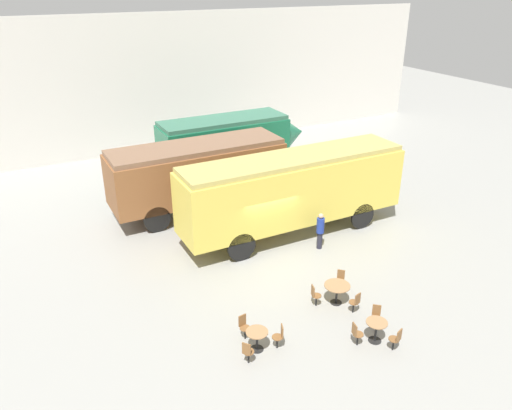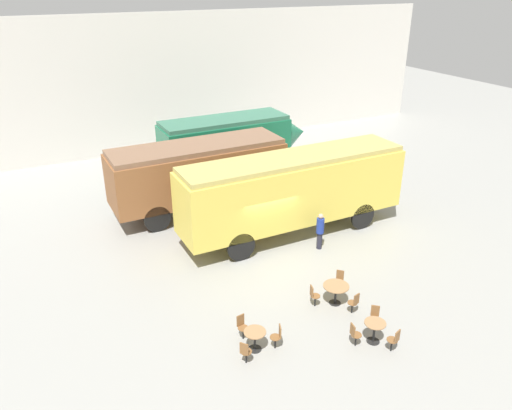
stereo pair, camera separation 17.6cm
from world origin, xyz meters
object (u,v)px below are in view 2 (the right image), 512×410
at_px(streamlined_locomotive, 236,141).
at_px(cafe_table_near, 255,336).
at_px(passenger_coach_vintage, 293,188).
at_px(passenger_coach_wooden, 198,171).
at_px(cafe_chair_0, 245,351).
at_px(cafe_table_far, 375,328).
at_px(visitor_person, 320,230).
at_px(cafe_table_mid, 336,289).

relative_size(streamlined_locomotive, cafe_table_near, 12.62).
bearing_deg(passenger_coach_vintage, cafe_table_near, -129.28).
distance_m(passenger_coach_vintage, cafe_table_near, 8.48).
height_order(streamlined_locomotive, cafe_table_near, streamlined_locomotive).
bearing_deg(streamlined_locomotive, passenger_coach_wooden, -135.85).
height_order(cafe_table_near, cafe_chair_0, cafe_chair_0).
relative_size(cafe_table_near, cafe_table_far, 0.95).
distance_m(streamlined_locomotive, passenger_coach_vintage, 8.14).
height_order(cafe_table_near, visitor_person, visitor_person).
height_order(passenger_coach_vintage, cafe_table_near, passenger_coach_vintage).
bearing_deg(streamlined_locomotive, cafe_table_far, -98.76).
relative_size(streamlined_locomotive, cafe_table_mid, 9.57).
bearing_deg(cafe_table_mid, cafe_table_far, -92.78).
bearing_deg(streamlined_locomotive, visitor_person, -93.33).
xyz_separation_m(cafe_table_mid, cafe_chair_0, (-4.37, -1.35, -0.13)).
bearing_deg(passenger_coach_wooden, visitor_person, -62.06).
bearing_deg(cafe_table_far, cafe_table_near, 158.42).
distance_m(streamlined_locomotive, visitor_person, 10.01).
bearing_deg(cafe_chair_0, passenger_coach_vintage, 10.82).
bearing_deg(cafe_table_mid, passenger_coach_vintage, 75.30).
bearing_deg(cafe_table_far, visitor_person, 72.71).
relative_size(passenger_coach_wooden, cafe_table_far, 11.34).
distance_m(cafe_table_near, visitor_person, 7.23).
xyz_separation_m(cafe_table_far, visitor_person, (1.88, 6.05, 0.36)).
relative_size(streamlined_locomotive, cafe_chair_0, 10.60).
bearing_deg(streamlined_locomotive, cafe_table_mid, -99.77).
xyz_separation_m(cafe_table_mid, visitor_person, (1.77, 3.71, 0.30)).
distance_m(passenger_coach_vintage, cafe_table_mid, 5.96).
xyz_separation_m(passenger_coach_vintage, visitor_person, (0.32, -1.82, -1.38)).
distance_m(streamlined_locomotive, cafe_table_far, 16.23).
relative_size(streamlined_locomotive, cafe_table_far, 11.94).
bearing_deg(cafe_table_near, visitor_person, 39.53).
xyz_separation_m(passenger_coach_wooden, cafe_table_near, (-2.29, -10.77, -1.64)).
relative_size(cafe_table_mid, visitor_person, 0.56).
bearing_deg(cafe_chair_0, passenger_coach_wooden, 36.76).
bearing_deg(visitor_person, cafe_table_far, -107.29).
distance_m(cafe_table_far, cafe_chair_0, 4.37).
xyz_separation_m(passenger_coach_vintage, cafe_table_far, (-1.56, -7.87, -1.74)).
height_order(cafe_table_mid, visitor_person, visitor_person).
distance_m(passenger_coach_wooden, cafe_table_mid, 10.12).
bearing_deg(passenger_coach_wooden, streamlined_locomotive, 44.15).
xyz_separation_m(cafe_table_near, cafe_table_mid, (3.80, 0.88, 0.10)).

